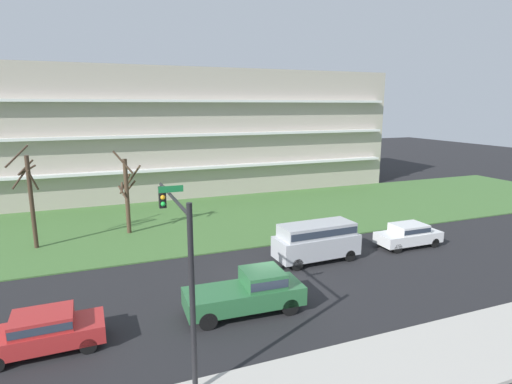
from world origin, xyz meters
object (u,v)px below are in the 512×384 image
(tree_far_left, at_px, (30,196))
(tree_left, at_px, (127,193))
(pickup_green_near_left, at_px, (249,291))
(van_silver_center_left, at_px, (317,239))
(sedan_white_near_right, at_px, (408,234))
(sedan_red_center_right, at_px, (44,330))
(traffic_signal_mast, at_px, (179,249))

(tree_far_left, distance_m, tree_left, 6.21)
(pickup_green_near_left, distance_m, van_silver_center_left, 7.58)
(sedan_white_near_right, bearing_deg, pickup_green_near_left, 19.20)
(tree_far_left, height_order, pickup_green_near_left, tree_far_left)
(van_silver_center_left, xyz_separation_m, sedan_white_near_right, (7.05, 0.00, -0.52))
(tree_far_left, xyz_separation_m, van_silver_center_left, (16.24, -8.81, -2.16))
(tree_far_left, relative_size, pickup_green_near_left, 1.24)
(tree_left, bearing_deg, sedan_red_center_right, -106.90)
(tree_far_left, relative_size, tree_left, 1.09)
(sedan_white_near_right, distance_m, traffic_signal_mast, 18.60)
(tree_left, distance_m, van_silver_center_left, 14.28)
(pickup_green_near_left, relative_size, van_silver_center_left, 1.04)
(sedan_white_near_right, bearing_deg, tree_far_left, -20.46)
(van_silver_center_left, bearing_deg, sedan_white_near_right, 178.07)
(van_silver_center_left, relative_size, sedan_red_center_right, 1.19)
(sedan_red_center_right, bearing_deg, sedan_white_near_right, 10.90)
(tree_left, bearing_deg, van_silver_center_left, -44.27)
(pickup_green_near_left, height_order, traffic_signal_mast, traffic_signal_mast)
(tree_far_left, relative_size, van_silver_center_left, 1.29)
(traffic_signal_mast, bearing_deg, tree_far_left, 112.18)
(pickup_green_near_left, bearing_deg, tree_far_left, 129.59)
(van_silver_center_left, relative_size, traffic_signal_mast, 0.81)
(sedan_red_center_right, bearing_deg, tree_far_left, 96.49)
(tree_far_left, bearing_deg, traffic_signal_mast, -67.82)
(tree_left, relative_size, pickup_green_near_left, 1.14)
(tree_far_left, relative_size, sedan_white_near_right, 1.54)
(sedan_red_center_right, relative_size, traffic_signal_mast, 0.68)
(tree_far_left, xyz_separation_m, sedan_white_near_right, (23.30, -8.81, -2.69))
(tree_far_left, distance_m, traffic_signal_mast, 17.36)
(traffic_signal_mast, bearing_deg, sedan_red_center_right, 150.35)
(sedan_red_center_right, xyz_separation_m, traffic_signal_mast, (4.82, -2.75, 3.59))
(tree_far_left, distance_m, sedan_red_center_right, 13.68)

